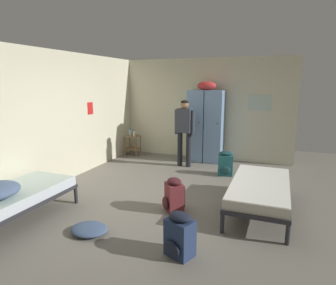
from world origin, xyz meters
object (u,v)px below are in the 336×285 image
object	(u,v)px
person_traveler	(184,127)
backpack_navy	(179,236)
locker_bank	(206,124)
bed_right	(260,188)
backpack_maroon	(174,196)
bed_left_front	(11,198)
water_bottle	(130,132)
shelf_unit	(133,143)
lotion_bottle	(134,133)
backpack_teal	(225,164)
clothes_pile_denim	(89,229)

from	to	relation	value
person_traveler	backpack_navy	bearing A→B (deg)	-72.73
locker_bank	bed_right	xyz separation A→B (m)	(1.57, -2.69, -0.59)
locker_bank	backpack_maroon	world-z (taller)	locker_bank
bed_left_front	water_bottle	xyz separation A→B (m)	(-0.33, 4.28, 0.28)
shelf_unit	backpack_maroon	world-z (taller)	shelf_unit
person_traveler	backpack_maroon	bearing A→B (deg)	-75.62
locker_bank	bed_right	size ratio (longest dim) A/B	1.09
backpack_maroon	water_bottle	bearing A→B (deg)	128.58
bed_left_front	backpack_navy	bearing A→B (deg)	2.22
shelf_unit	backpack_navy	world-z (taller)	shelf_unit
water_bottle	backpack_navy	size ratio (longest dim) A/B	0.36
shelf_unit	person_traveler	distance (m)	1.89
bed_left_front	water_bottle	bearing A→B (deg)	94.41
lotion_bottle	backpack_maroon	size ratio (longest dim) A/B	0.31
bed_right	person_traveler	world-z (taller)	person_traveler
locker_bank	lotion_bottle	xyz separation A→B (m)	(-1.99, -0.21, -0.32)
backpack_navy	backpack_maroon	bearing A→B (deg)	113.29
locker_bank	lotion_bottle	world-z (taller)	locker_bank
shelf_unit	water_bottle	world-z (taller)	water_bottle
bed_left_front	backpack_teal	world-z (taller)	backpack_teal
locker_bank	bed_right	world-z (taller)	locker_bank
backpack_navy	locker_bank	bearing A→B (deg)	100.16
lotion_bottle	backpack_navy	distance (m)	4.98
bed_left_front	backpack_teal	distance (m)	4.24
bed_right	lotion_bottle	bearing A→B (deg)	145.19
bed_right	backpack_navy	distance (m)	1.83
water_bottle	lotion_bottle	distance (m)	0.16
backpack_navy	lotion_bottle	bearing A→B (deg)	123.86
water_bottle	lotion_bottle	size ratio (longest dim) A/B	1.18
bed_right	lotion_bottle	world-z (taller)	lotion_bottle
lotion_bottle	water_bottle	bearing A→B (deg)	158.20
clothes_pile_denim	water_bottle	bearing A→B (deg)	110.96
shelf_unit	lotion_bottle	size ratio (longest dim) A/B	3.36
locker_bank	lotion_bottle	size ratio (longest dim) A/B	12.19
lotion_bottle	bed_right	bearing A→B (deg)	-34.81
backpack_teal	backpack_navy	bearing A→B (deg)	-89.13
lotion_bottle	shelf_unit	bearing A→B (deg)	150.26
person_traveler	clothes_pile_denim	xyz separation A→B (m)	(-0.20, -3.60, -0.93)
person_traveler	lotion_bottle	size ratio (longest dim) A/B	9.61
bed_left_front	backpack_maroon	xyz separation A→B (m)	(2.09, 1.24, -0.12)
locker_bank	shelf_unit	bearing A→B (deg)	-175.14
person_traveler	backpack_teal	size ratio (longest dim) A/B	2.97
backpack_teal	clothes_pile_denim	xyz separation A→B (m)	(-1.28, -3.24, -0.20)
locker_bank	shelf_unit	distance (m)	2.16
shelf_unit	person_traveler	size ratio (longest dim) A/B	0.35
shelf_unit	locker_bank	bearing A→B (deg)	4.86
bed_left_front	shelf_unit	bearing A→B (deg)	93.36
lotion_bottle	locker_bank	bearing A→B (deg)	6.17
locker_bank	backpack_navy	distance (m)	4.46
locker_bank	backpack_teal	size ratio (longest dim) A/B	3.76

